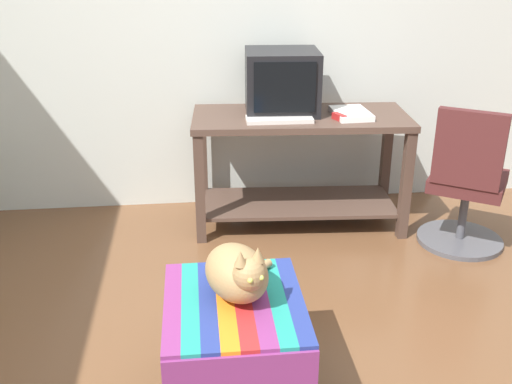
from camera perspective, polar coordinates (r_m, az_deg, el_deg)
The scene contains 10 objects.
back_wall at distance 4.04m, azimuth -2.63°, elevation 16.63°, with size 8.00×0.10×2.60m, color silver.
desk at distance 3.82m, azimuth 4.21°, elevation 3.93°, with size 1.38×0.66×0.74m.
tv_monitor at distance 3.78m, azimuth 2.49°, elevation 10.46°, with size 0.47×0.44×0.38m.
keyboard at distance 3.61m, azimuth 2.25°, elevation 6.98°, with size 0.40×0.15×0.02m, color beige.
book at distance 3.76m, azimuth 9.08°, elevation 7.44°, with size 0.21×0.30×0.04m, color white.
ottoman_with_blanket at distance 2.49m, azimuth -2.03°, elevation -14.71°, with size 0.55×0.64×0.45m.
cat at distance 2.32m, azimuth -1.71°, elevation -7.71°, with size 0.33×0.41×0.27m.
office_chair at distance 3.75m, azimuth 19.46°, elevation 0.35°, with size 0.58×0.58×0.89m.
stapler at distance 3.65m, azimuth 7.99°, elevation 7.11°, with size 0.04×0.11×0.04m, color #A31E1E.
pen at distance 3.80m, azimuth 10.31°, elevation 7.31°, with size 0.01×0.01×0.14m, color #2351B2.
Camera 1 is at (-0.25, -1.95, 1.75)m, focal length 41.77 mm.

